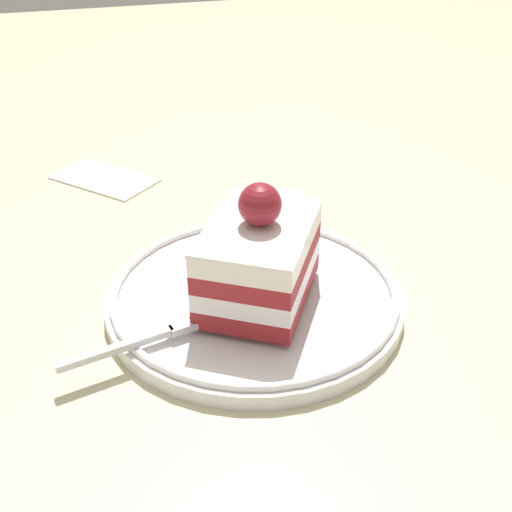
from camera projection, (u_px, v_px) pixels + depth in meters
The scene contains 6 objects.
ground_plane at pixel (289, 299), 0.51m from camera, with size 2.40×2.40×0.00m, color beige.
dessert_plate at pixel (256, 299), 0.49m from camera, with size 0.23×0.23×0.02m.
cake_slice at pixel (259, 258), 0.46m from camera, with size 0.12×0.12×0.09m.
whipped_cream_dollop at pixel (285, 217), 0.54m from camera, with size 0.05×0.05×0.05m, color white.
fork at pixel (151, 337), 0.44m from camera, with size 0.03×0.12×0.00m.
folded_napkin at pixel (105, 178), 0.69m from camera, with size 0.11×0.06×0.00m, color silver.
Camera 1 is at (-0.39, 0.15, 0.30)m, focal length 45.61 mm.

